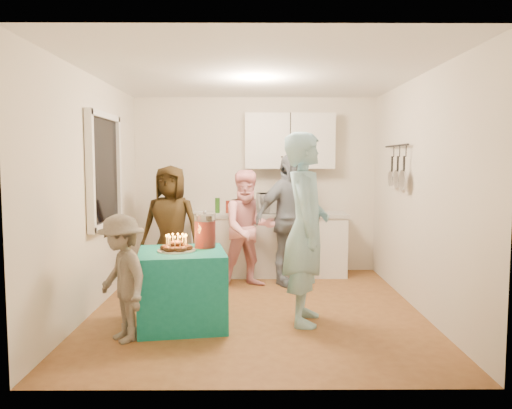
{
  "coord_description": "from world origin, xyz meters",
  "views": [
    {
      "loc": [
        -0.03,
        -5.49,
        1.66
      ],
      "look_at": [
        0.0,
        0.35,
        1.15
      ],
      "focal_mm": 35.0,
      "sensor_mm": 36.0,
      "label": 1
    }
  ],
  "objects_px": {
    "man_birthday": "(306,228)",
    "child_near_left": "(122,278)",
    "woman_back_left": "(171,226)",
    "woman_back_center": "(249,229)",
    "party_table": "(182,288)",
    "counter": "(269,246)",
    "woman_back_right": "(289,219)",
    "microwave": "(276,203)",
    "punch_jar": "(205,231)"
  },
  "relations": [
    {
      "from": "woman_back_left",
      "to": "child_near_left",
      "type": "bearing_deg",
      "value": -84.65
    },
    {
      "from": "woman_back_center",
      "to": "man_birthday",
      "type": "bearing_deg",
      "value": -84.98
    },
    {
      "from": "party_table",
      "to": "man_birthday",
      "type": "bearing_deg",
      "value": 3.63
    },
    {
      "from": "punch_jar",
      "to": "woman_back_left",
      "type": "xyz_separation_m",
      "value": [
        -0.6,
        1.47,
        -0.13
      ]
    },
    {
      "from": "man_birthday",
      "to": "counter",
      "type": "bearing_deg",
      "value": 14.99
    },
    {
      "from": "woman_back_left",
      "to": "woman_back_right",
      "type": "xyz_separation_m",
      "value": [
        1.58,
        0.03,
        0.08
      ]
    },
    {
      "from": "woman_back_left",
      "to": "woman_back_center",
      "type": "height_order",
      "value": "woman_back_left"
    },
    {
      "from": "counter",
      "to": "child_near_left",
      "type": "xyz_separation_m",
      "value": [
        -1.44,
        -2.69,
        0.16
      ]
    },
    {
      "from": "punch_jar",
      "to": "child_near_left",
      "type": "height_order",
      "value": "child_near_left"
    },
    {
      "from": "party_table",
      "to": "man_birthday",
      "type": "xyz_separation_m",
      "value": [
        1.26,
        0.08,
        0.6
      ]
    },
    {
      "from": "child_near_left",
      "to": "woman_back_right",
      "type": "bearing_deg",
      "value": 103.92
    },
    {
      "from": "man_birthday",
      "to": "child_near_left",
      "type": "relative_size",
      "value": 1.66
    },
    {
      "from": "punch_jar",
      "to": "woman_back_center",
      "type": "bearing_deg",
      "value": 71.82
    },
    {
      "from": "woman_back_left",
      "to": "child_near_left",
      "type": "height_order",
      "value": "woman_back_left"
    },
    {
      "from": "woman_back_center",
      "to": "party_table",
      "type": "bearing_deg",
      "value": -130.35
    },
    {
      "from": "counter",
      "to": "party_table",
      "type": "height_order",
      "value": "counter"
    },
    {
      "from": "woman_back_center",
      "to": "woman_back_right",
      "type": "height_order",
      "value": "woman_back_right"
    },
    {
      "from": "microwave",
      "to": "child_near_left",
      "type": "distance_m",
      "value": 3.13
    },
    {
      "from": "woman_back_left",
      "to": "child_near_left",
      "type": "distance_m",
      "value": 2.12
    },
    {
      "from": "child_near_left",
      "to": "woman_back_left",
      "type": "bearing_deg",
      "value": 139.32
    },
    {
      "from": "microwave",
      "to": "woman_back_center",
      "type": "relative_size",
      "value": 0.33
    },
    {
      "from": "counter",
      "to": "woman_back_right",
      "type": "distance_m",
      "value": 0.76
    },
    {
      "from": "woman_back_right",
      "to": "child_near_left",
      "type": "distance_m",
      "value": 2.73
    },
    {
      "from": "counter",
      "to": "man_birthday",
      "type": "height_order",
      "value": "man_birthday"
    },
    {
      "from": "counter",
      "to": "party_table",
      "type": "xyz_separation_m",
      "value": [
        -0.95,
        -2.24,
        -0.05
      ]
    },
    {
      "from": "counter",
      "to": "woman_back_center",
      "type": "relative_size",
      "value": 1.42
    },
    {
      "from": "microwave",
      "to": "child_near_left",
      "type": "relative_size",
      "value": 0.44
    },
    {
      "from": "microwave",
      "to": "woman_back_right",
      "type": "xyz_separation_m",
      "value": [
        0.15,
        -0.56,
        -0.17
      ]
    },
    {
      "from": "counter",
      "to": "microwave",
      "type": "xyz_separation_m",
      "value": [
        0.09,
        0.0,
        0.62
      ]
    },
    {
      "from": "counter",
      "to": "woman_back_right",
      "type": "xyz_separation_m",
      "value": [
        0.24,
        -0.56,
        0.45
      ]
    },
    {
      "from": "child_near_left",
      "to": "counter",
      "type": "bearing_deg",
      "value": 114.06
    },
    {
      "from": "woman_back_left",
      "to": "woman_back_center",
      "type": "bearing_deg",
      "value": 1.91
    },
    {
      "from": "counter",
      "to": "woman_back_left",
      "type": "bearing_deg",
      "value": -156.29
    },
    {
      "from": "party_table",
      "to": "man_birthday",
      "type": "distance_m",
      "value": 1.39
    },
    {
      "from": "woman_back_left",
      "to": "child_near_left",
      "type": "xyz_separation_m",
      "value": [
        -0.11,
        -2.1,
        -0.21
      ]
    },
    {
      "from": "woman_back_left",
      "to": "counter",
      "type": "bearing_deg",
      "value": 31.98
    },
    {
      "from": "punch_jar",
      "to": "man_birthday",
      "type": "height_order",
      "value": "man_birthday"
    },
    {
      "from": "party_table",
      "to": "woman_back_left",
      "type": "relative_size",
      "value": 0.53
    },
    {
      "from": "punch_jar",
      "to": "woman_back_center",
      "type": "distance_m",
      "value": 1.43
    },
    {
      "from": "man_birthday",
      "to": "woman_back_left",
      "type": "xyz_separation_m",
      "value": [
        -1.64,
        1.58,
        -0.17
      ]
    },
    {
      "from": "man_birthday",
      "to": "woman_back_left",
      "type": "height_order",
      "value": "man_birthday"
    },
    {
      "from": "punch_jar",
      "to": "woman_back_center",
      "type": "relative_size",
      "value": 0.22
    },
    {
      "from": "woman_back_left",
      "to": "woman_back_right",
      "type": "height_order",
      "value": "woman_back_right"
    },
    {
      "from": "counter",
      "to": "man_birthday",
      "type": "xyz_separation_m",
      "value": [
        0.3,
        -2.16,
        0.55
      ]
    },
    {
      "from": "woman_back_right",
      "to": "child_near_left",
      "type": "relative_size",
      "value": 1.5
    },
    {
      "from": "punch_jar",
      "to": "woman_back_left",
      "type": "height_order",
      "value": "woman_back_left"
    },
    {
      "from": "counter",
      "to": "man_birthday",
      "type": "relative_size",
      "value": 1.13
    },
    {
      "from": "party_table",
      "to": "man_birthday",
      "type": "relative_size",
      "value": 0.44
    },
    {
      "from": "party_table",
      "to": "child_near_left",
      "type": "xyz_separation_m",
      "value": [
        -0.49,
        -0.45,
        0.21
      ]
    },
    {
      "from": "woman_back_right",
      "to": "counter",
      "type": "bearing_deg",
      "value": 81.03
    }
  ]
}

